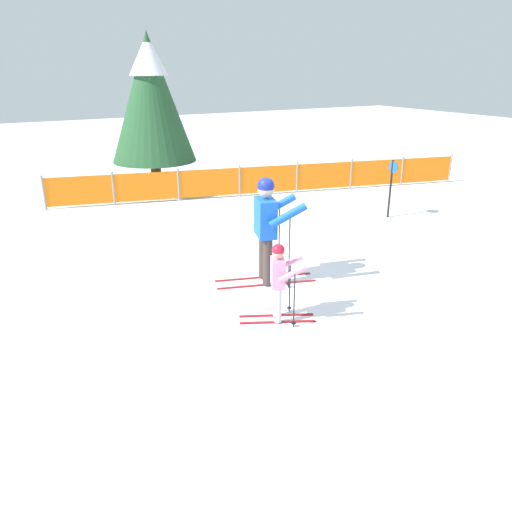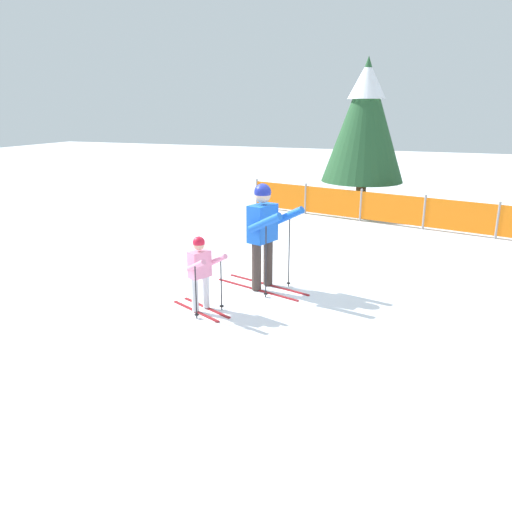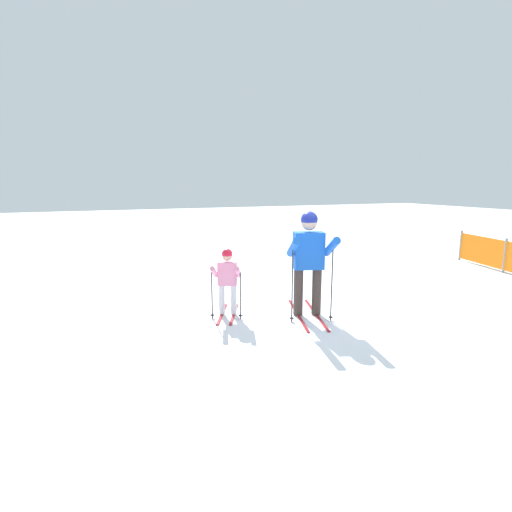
% 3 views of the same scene
% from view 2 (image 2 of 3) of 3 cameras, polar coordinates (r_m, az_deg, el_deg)
% --- Properties ---
extents(ground_plane, '(60.00, 60.00, 0.00)m').
position_cam_2_polar(ground_plane, '(8.93, 1.37, -3.34)').
color(ground_plane, white).
extents(skier_adult, '(1.77, 0.99, 1.84)m').
position_cam_2_polar(skier_adult, '(8.47, 0.92, 3.36)').
color(skier_adult, maroon).
rests_on(skier_adult, ground_plane).
extents(skier_child, '(1.12, 0.75, 1.19)m').
position_cam_2_polar(skier_child, '(7.65, -6.36, -1.35)').
color(skier_child, maroon).
rests_on(skier_child, ground_plane).
extents(safety_fence, '(11.91, 2.90, 0.91)m').
position_cam_2_polar(safety_fence, '(13.41, 22.25, 4.24)').
color(safety_fence, gray).
rests_on(safety_fence, ground_plane).
extents(conifer_far, '(2.38, 2.38, 4.43)m').
position_cam_2_polar(conifer_far, '(15.17, 12.38, 15.10)').
color(conifer_far, '#4C3823').
rests_on(conifer_far, ground_plane).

